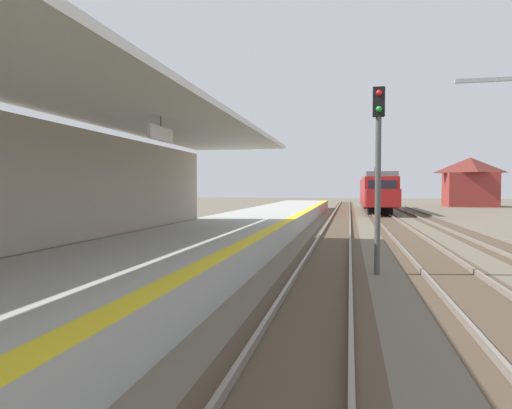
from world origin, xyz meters
name	(u,v)px	position (x,y,z in m)	size (l,w,h in m)	color
station_platform	(197,246)	(-2.50, 16.00, 0.45)	(5.00, 80.00, 0.91)	#A8A8A3
station_building_with_canopy	(37,177)	(-4.30, 10.42, 2.66)	(4.85, 24.00, 4.43)	#4C4C4C
track_pair_nearest_platform	(332,246)	(1.90, 20.00, 0.05)	(2.34, 120.00, 0.16)	#4C3D2D
track_pair_middle	(420,248)	(5.30, 20.00, 0.05)	(2.34, 120.00, 0.16)	#4C3D2D
approaching_train	(376,190)	(5.30, 49.32, 2.18)	(2.93, 19.60, 4.76)	maroon
rail_signal_post	(378,160)	(3.35, 14.47, 3.19)	(0.32, 0.34, 5.20)	#4C4C4C
distant_trackside_house	(470,181)	(17.90, 63.72, 3.34)	(6.60, 5.28, 6.40)	maroon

